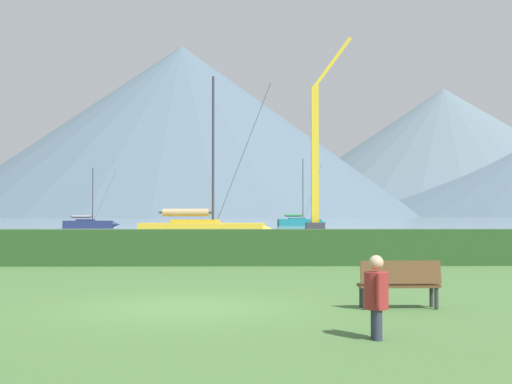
{
  "coord_description": "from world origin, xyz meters",
  "views": [
    {
      "loc": [
        1.17,
        -13.75,
        1.88
      ],
      "look_at": [
        2.7,
        61.35,
        4.14
      ],
      "focal_mm": 48.27,
      "sensor_mm": 36.0,
      "label": 1
    }
  ],
  "objects_px": {
    "sailboat_slip_3": "(300,222)",
    "park_bench_near_path": "(399,282)",
    "sailboat_slip_1": "(89,224)",
    "person_seated_viewer": "(376,293)",
    "dock_crane": "(316,165)",
    "sailboat_slip_5": "(204,231)"
  },
  "relations": [
    {
      "from": "sailboat_slip_1",
      "to": "sailboat_slip_3",
      "type": "bearing_deg",
      "value": 23.92
    },
    {
      "from": "park_bench_near_path",
      "to": "sailboat_slip_1",
      "type": "bearing_deg",
      "value": 106.3
    },
    {
      "from": "sailboat_slip_1",
      "to": "sailboat_slip_5",
      "type": "height_order",
      "value": "sailboat_slip_5"
    },
    {
      "from": "sailboat_slip_5",
      "to": "park_bench_near_path",
      "type": "height_order",
      "value": "sailboat_slip_5"
    },
    {
      "from": "sailboat_slip_1",
      "to": "sailboat_slip_5",
      "type": "xyz_separation_m",
      "value": [
        16.1,
        -39.77,
        0.19
      ]
    },
    {
      "from": "sailboat_slip_1",
      "to": "park_bench_near_path",
      "type": "bearing_deg",
      "value": -78.55
    },
    {
      "from": "dock_crane",
      "to": "park_bench_near_path",
      "type": "bearing_deg",
      "value": -94.68
    },
    {
      "from": "sailboat_slip_5",
      "to": "dock_crane",
      "type": "bearing_deg",
      "value": 78.63
    },
    {
      "from": "sailboat_slip_5",
      "to": "park_bench_near_path",
      "type": "relative_size",
      "value": 6.7
    },
    {
      "from": "park_bench_near_path",
      "to": "person_seated_viewer",
      "type": "distance_m",
      "value": 3.39
    },
    {
      "from": "sailboat_slip_1",
      "to": "sailboat_slip_3",
      "type": "relative_size",
      "value": 0.75
    },
    {
      "from": "sailboat_slip_1",
      "to": "dock_crane",
      "type": "height_order",
      "value": "dock_crane"
    },
    {
      "from": "sailboat_slip_1",
      "to": "person_seated_viewer",
      "type": "relative_size",
      "value": 5.81
    },
    {
      "from": "sailboat_slip_3",
      "to": "dock_crane",
      "type": "distance_m",
      "value": 24.19
    },
    {
      "from": "sailboat_slip_3",
      "to": "sailboat_slip_5",
      "type": "xyz_separation_m",
      "value": [
        -10.72,
        -54.99,
        0.15
      ]
    },
    {
      "from": "sailboat_slip_3",
      "to": "park_bench_near_path",
      "type": "xyz_separation_m",
      "value": [
        -5.26,
        -85.21,
        -0.07
      ]
    },
    {
      "from": "sailboat_slip_1",
      "to": "person_seated_viewer",
      "type": "xyz_separation_m",
      "value": [
        20.48,
        -73.2,
        0.14
      ]
    },
    {
      "from": "sailboat_slip_3",
      "to": "park_bench_near_path",
      "type": "bearing_deg",
      "value": -99.22
    },
    {
      "from": "sailboat_slip_1",
      "to": "park_bench_near_path",
      "type": "height_order",
      "value": "sailboat_slip_1"
    },
    {
      "from": "sailboat_slip_3",
      "to": "dock_crane",
      "type": "bearing_deg",
      "value": -96.16
    },
    {
      "from": "sailboat_slip_5",
      "to": "person_seated_viewer",
      "type": "bearing_deg",
      "value": -75.54
    },
    {
      "from": "sailboat_slip_3",
      "to": "person_seated_viewer",
      "type": "bearing_deg",
      "value": -99.79
    }
  ]
}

